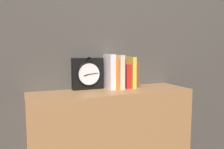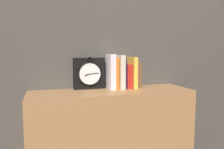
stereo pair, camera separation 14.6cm
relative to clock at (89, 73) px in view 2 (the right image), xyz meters
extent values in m
cube|color=#47423D|center=(0.13, 0.07, 0.34)|extent=(6.00, 0.05, 2.60)
cube|color=black|center=(0.00, 0.01, 0.00)|extent=(0.22, 0.05, 0.22)
torus|color=black|center=(0.00, -0.03, 0.00)|extent=(0.17, 0.01, 0.17)
cylinder|color=silver|center=(0.00, -0.03, 0.00)|extent=(0.15, 0.01, 0.15)
cube|color=black|center=(-0.02, -0.04, -0.01)|extent=(0.04, 0.00, 0.02)
cube|color=black|center=(0.03, -0.04, 0.00)|extent=(0.06, 0.00, 0.01)
torus|color=black|center=(0.00, -0.03, 0.10)|extent=(0.04, 0.01, 0.04)
cube|color=white|center=(0.15, -0.04, 0.01)|extent=(0.04, 0.14, 0.24)
cube|color=orange|center=(0.18, -0.03, 0.00)|extent=(0.02, 0.13, 0.22)
cube|color=beige|center=(0.21, -0.04, 0.01)|extent=(0.03, 0.15, 0.24)
cube|color=#1F1A50|center=(0.24, -0.03, -0.01)|extent=(0.01, 0.12, 0.21)
cube|color=red|center=(0.27, -0.03, -0.02)|extent=(0.04, 0.13, 0.17)
cube|color=yellow|center=(0.31, -0.04, 0.00)|extent=(0.03, 0.14, 0.22)
cube|color=brown|center=(0.35, -0.02, -0.02)|extent=(0.04, 0.11, 0.18)
camera|label=1|loc=(-0.44, -1.46, 0.16)|focal=35.00mm
camera|label=2|loc=(-0.30, -1.51, 0.16)|focal=35.00mm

